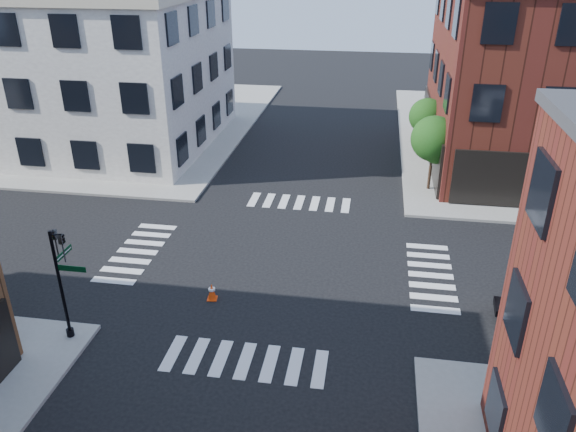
{
  "coord_description": "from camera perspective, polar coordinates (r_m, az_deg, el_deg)",
  "views": [
    {
      "loc": [
        4.02,
        -22.45,
        13.44
      ],
      "look_at": [
        0.45,
        -0.01,
        2.5
      ],
      "focal_mm": 35.0,
      "sensor_mm": 36.0,
      "label": 1
    }
  ],
  "objects": [
    {
      "name": "traffic_cone",
      "position": [
        23.97,
        -7.74,
        -7.63
      ],
      "size": [
        0.46,
        0.46,
        0.75
      ],
      "rotation": [
        0.0,
        0.0,
        0.13
      ],
      "color": "#FF420B",
      "rests_on": "ground"
    },
    {
      "name": "tree_far",
      "position": [
        40.01,
        13.99,
        9.63
      ],
      "size": [
        2.43,
        2.43,
        4.07
      ],
      "color": "black",
      "rests_on": "ground"
    },
    {
      "name": "signal_pole",
      "position": [
        21.83,
        -21.97,
        -5.37
      ],
      "size": [
        1.29,
        1.24,
        4.6
      ],
      "color": "black",
      "rests_on": "ground"
    },
    {
      "name": "ground",
      "position": [
        26.48,
        -0.96,
        -4.8
      ],
      "size": [
        120.0,
        120.0,
        0.0
      ],
      "primitive_type": "plane",
      "color": "black",
      "rests_on": "ground"
    },
    {
      "name": "tree_near",
      "position": [
        34.2,
        14.68,
        7.37
      ],
      "size": [
        2.69,
        2.69,
        4.49
      ],
      "color": "black",
      "rests_on": "ground"
    },
    {
      "name": "sidewalk_nw",
      "position": [
        51.89,
        -20.42,
        9.18
      ],
      "size": [
        30.0,
        30.0,
        0.15
      ],
      "primitive_type": "cube",
      "color": "gray",
      "rests_on": "ground"
    },
    {
      "name": "building_nw",
      "position": [
        45.52,
        -22.18,
        13.84
      ],
      "size": [
        22.0,
        16.0,
        11.0
      ],
      "primitive_type": "cube",
      "color": "beige",
      "rests_on": "ground"
    }
  ]
}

